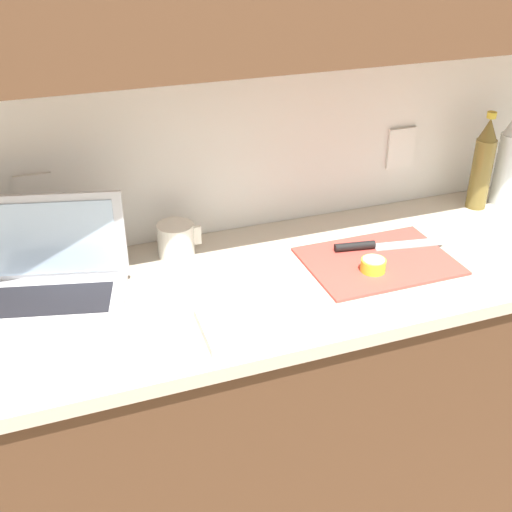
{
  "coord_description": "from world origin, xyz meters",
  "views": [
    {
      "loc": [
        -0.79,
        -1.27,
        1.75
      ],
      "look_at": [
        -0.34,
        -0.01,
        0.99
      ],
      "focal_mm": 45.0,
      "sensor_mm": 36.0,
      "label": 1
    }
  ],
  "objects": [
    {
      "name": "measuring_cup",
      "position": [
        -0.48,
        0.2,
        0.96
      ],
      "size": [
        0.12,
        0.1,
        0.09
      ],
      "color": "silver",
      "rests_on": "counter_unit"
    },
    {
      "name": "knife",
      "position": [
        0.01,
        0.04,
        0.93
      ],
      "size": [
        0.3,
        0.08,
        0.02
      ],
      "rotation": [
        0.0,
        0.0,
        -0.16
      ],
      "color": "silver",
      "rests_on": "cutting_board"
    },
    {
      "name": "laptop",
      "position": [
        -0.81,
        0.1,
        0.97
      ],
      "size": [
        0.39,
        0.3,
        0.24
      ],
      "rotation": [
        0.0,
        0.0,
        -0.24
      ],
      "color": "silver",
      "rests_on": "counter_unit"
    },
    {
      "name": "dish_towel",
      "position": [
        -0.41,
        -0.18,
        0.92
      ],
      "size": [
        0.22,
        0.17,
        0.02
      ],
      "primitive_type": "cube",
      "rotation": [
        0.0,
        0.0,
        -0.03
      ],
      "color": "silver",
      "rests_on": "counter_unit"
    },
    {
      "name": "cutting_board",
      "position": [
        0.0,
        -0.02,
        0.92
      ],
      "size": [
        0.38,
        0.28,
        0.01
      ],
      "primitive_type": "cube",
      "color": "#D1473D",
      "rests_on": "counter_unit"
    },
    {
      "name": "bottle_oil_tall",
      "position": [
        0.45,
        0.18,
        1.05
      ],
      "size": [
        0.06,
        0.06,
        0.3
      ],
      "color": "olive",
      "rests_on": "counter_unit"
    },
    {
      "name": "ground_plane",
      "position": [
        0.0,
        0.0,
        0.0
      ],
      "size": [
        12.0,
        12.0,
        0.0
      ],
      "primitive_type": "plane",
      "color": "#847056",
      "rests_on": "ground"
    },
    {
      "name": "lemon_half_cut",
      "position": [
        -0.04,
        -0.06,
        0.94
      ],
      "size": [
        0.06,
        0.06,
        0.03
      ],
      "color": "yellow",
      "rests_on": "cutting_board"
    },
    {
      "name": "bottle_green_soda",
      "position": [
        0.55,
        0.18,
        1.05
      ],
      "size": [
        0.07,
        0.07,
        0.3
      ],
      "color": "silver",
      "rests_on": "counter_unit"
    },
    {
      "name": "counter_unit",
      "position": [
        0.02,
        0.0,
        0.47
      ],
      "size": [
        2.48,
        0.58,
        0.91
      ],
      "color": "brown",
      "rests_on": "ground_plane"
    }
  ]
}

